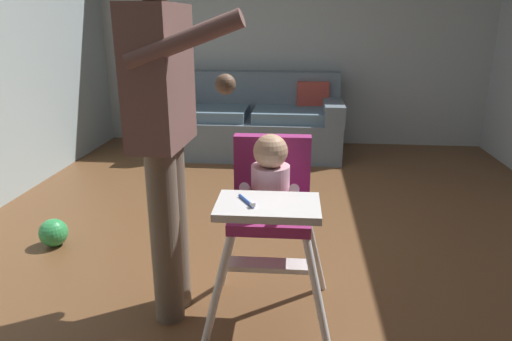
{
  "coord_description": "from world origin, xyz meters",
  "views": [
    {
      "loc": [
        0.11,
        -2.52,
        1.39
      ],
      "look_at": [
        -0.07,
        -0.65,
        0.77
      ],
      "focal_mm": 31.97,
      "sensor_mm": 36.0,
      "label": 1
    }
  ],
  "objects_px": {
    "high_chair": "(270,197)",
    "adult_standing": "(164,130)",
    "couch": "(252,123)",
    "toy_ball": "(53,233)"
  },
  "relations": [
    {
      "from": "adult_standing",
      "to": "toy_ball",
      "type": "relative_size",
      "value": 9.08
    },
    {
      "from": "toy_ball",
      "to": "high_chair",
      "type": "bearing_deg",
      "value": -23.52
    },
    {
      "from": "adult_standing",
      "to": "toy_ball",
      "type": "distance_m",
      "value": 1.42
    },
    {
      "from": "couch",
      "to": "adult_standing",
      "type": "xyz_separation_m",
      "value": [
        -0.08,
        -2.94,
        0.6
      ]
    },
    {
      "from": "couch",
      "to": "toy_ball",
      "type": "xyz_separation_m",
      "value": [
        -1.05,
        -2.34,
        -0.24
      ]
    },
    {
      "from": "couch",
      "to": "adult_standing",
      "type": "distance_m",
      "value": 3.01
    },
    {
      "from": "high_chair",
      "to": "toy_ball",
      "type": "distance_m",
      "value": 1.67
    },
    {
      "from": "adult_standing",
      "to": "toy_ball",
      "type": "bearing_deg",
      "value": 150.61
    },
    {
      "from": "high_chair",
      "to": "adult_standing",
      "type": "xyz_separation_m",
      "value": [
        -0.48,
        0.03,
        0.29
      ]
    },
    {
      "from": "high_chair",
      "to": "toy_ball",
      "type": "height_order",
      "value": "high_chair"
    }
  ]
}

